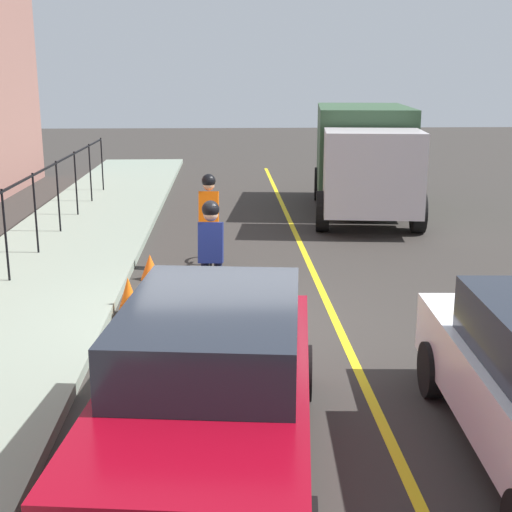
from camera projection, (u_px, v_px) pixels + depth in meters
The scene contains 8 objects.
ground_plane at pixel (230, 324), 10.48m from camera, with size 80.00×80.00×0.00m, color #322E2B.
lane_line_centre at pixel (336, 322), 10.55m from camera, with size 36.00×0.12×0.01m, color yellow.
cyclist_lead at pixel (209, 223), 13.22m from camera, with size 1.71×0.38×1.83m.
cyclist_follow at pixel (211, 261), 10.47m from camera, with size 1.71×0.38×1.83m.
parked_sedan_rear at pixel (211, 384), 6.52m from camera, with size 4.57×2.30×1.58m.
box_truck_background at pixel (364, 155), 18.69m from camera, with size 6.93×3.17×2.78m.
traffic_cone_near at pixel (150, 267), 12.73m from camera, with size 0.36×0.36×0.47m, color #FC6212.
traffic_cone_far at pixel (129, 295), 10.88m from camera, with size 0.36×0.36×0.59m, color orange.
Camera 1 is at (-9.90, 0.05, 3.60)m, focal length 49.37 mm.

